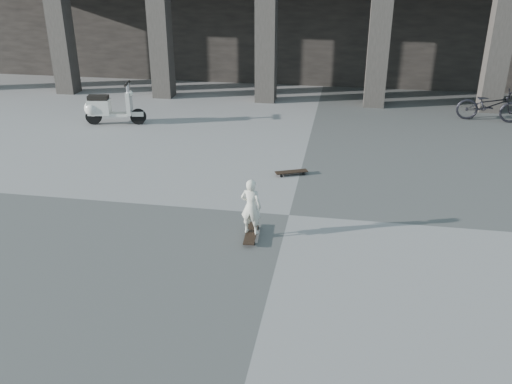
% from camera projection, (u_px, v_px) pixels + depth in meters
% --- Properties ---
extents(ground, '(90.00, 90.00, 0.00)m').
position_uv_depth(ground, '(289.00, 215.00, 10.40)').
color(ground, '#4A4A48').
rests_on(ground, ground).
extents(longboard, '(0.25, 0.85, 0.08)m').
position_uv_depth(longboard, '(251.00, 233.00, 9.58)').
color(longboard, black).
rests_on(longboard, ground).
extents(skateboard_spare, '(0.75, 0.46, 0.09)m').
position_uv_depth(skateboard_spare, '(291.00, 172.00, 12.24)').
color(skateboard_spare, black).
rests_on(skateboard_spare, ground).
extents(child, '(0.40, 0.30, 1.02)m').
position_uv_depth(child, '(251.00, 207.00, 9.37)').
color(child, beige).
rests_on(child, longboard).
extents(scooter, '(1.76, 0.71, 1.23)m').
position_uv_depth(scooter, '(104.00, 108.00, 15.66)').
color(scooter, black).
rests_on(scooter, ground).
extents(bicycle, '(1.89, 0.85, 0.96)m').
position_uv_depth(bicycle, '(489.00, 105.00, 15.98)').
color(bicycle, black).
rests_on(bicycle, ground).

